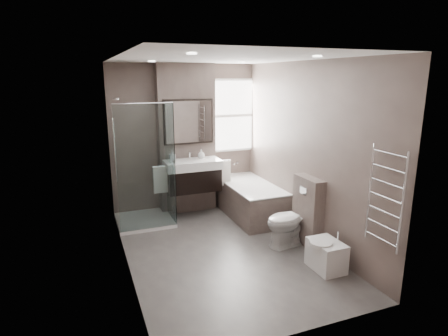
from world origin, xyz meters
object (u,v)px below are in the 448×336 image
bidet (326,255)px  toilet (291,220)px  vanity (193,175)px  bathtub (250,198)px

bidet → toilet: bearing=93.2°
vanity → bidet: vanity is taller
toilet → vanity: bearing=-157.6°
toilet → bidet: toilet is taller
vanity → bathtub: (0.92, -0.33, -0.43)m
bathtub → bidet: bathtub is taller
toilet → bidet: size_ratio=1.56×
vanity → toilet: 1.92m
vanity → bidet: bearing=-67.1°
vanity → bidet: (1.01, -2.40, -0.54)m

